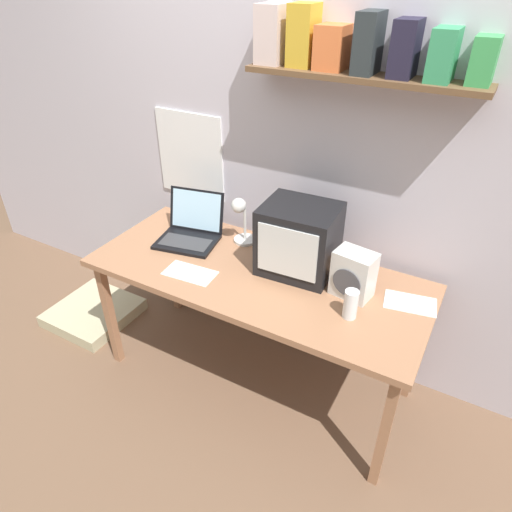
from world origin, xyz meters
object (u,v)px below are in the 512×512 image
at_px(juice_glass, 350,305).
at_px(floor_cushion, 94,312).
at_px(corner_desk, 256,282).
at_px(laptop, 191,228).
at_px(desk_lamp, 241,217).
at_px(printed_handout, 410,303).
at_px(space_heater, 353,274).
at_px(loose_paper_near_monitor, 190,273).
at_px(crt_monitor, 299,239).

height_order(juice_glass, floor_cushion, juice_glass).
xyz_separation_m(corner_desk, laptop, (-0.49, 0.12, 0.13)).
xyz_separation_m(desk_lamp, printed_handout, (0.96, -0.08, -0.16)).
bearing_deg(space_heater, floor_cushion, -166.19).
distance_m(laptop, floor_cushion, 1.11).
bearing_deg(corner_desk, laptop, 166.06).
bearing_deg(loose_paper_near_monitor, crt_monitor, 33.49).
xyz_separation_m(desk_lamp, juice_glass, (0.74, -0.31, -0.10)).
bearing_deg(corner_desk, floor_cushion, -176.01).
height_order(crt_monitor, space_heater, crt_monitor).
bearing_deg(corner_desk, juice_glass, -10.24).
distance_m(crt_monitor, space_heater, 0.33).
bearing_deg(corner_desk, space_heater, 7.53).
height_order(crt_monitor, loose_paper_near_monitor, crt_monitor).
bearing_deg(laptop, floor_cushion, -175.82).
relative_size(crt_monitor, space_heater, 1.64).
bearing_deg(loose_paper_near_monitor, juice_glass, 5.34).
xyz_separation_m(crt_monitor, space_heater, (0.31, -0.07, -0.06)).
xyz_separation_m(corner_desk, printed_handout, (0.75, 0.13, 0.06)).
height_order(juice_glass, loose_paper_near_monitor, juice_glass).
bearing_deg(crt_monitor, corner_desk, -145.50).
relative_size(crt_monitor, printed_handout, 1.48).
bearing_deg(printed_handout, laptop, -179.61).
bearing_deg(crt_monitor, loose_paper_near_monitor, -149.70).
bearing_deg(loose_paper_near_monitor, desk_lamp, 78.45).
xyz_separation_m(corner_desk, juice_glass, (0.53, -0.10, 0.12)).
bearing_deg(corner_desk, crt_monitor, 37.69).
xyz_separation_m(juice_glass, floor_cushion, (-1.78, 0.01, -0.78)).
height_order(crt_monitor, juice_glass, crt_monitor).
relative_size(space_heater, printed_handout, 0.90).
relative_size(crt_monitor, floor_cushion, 0.74).
height_order(desk_lamp, space_heater, desk_lamp).
bearing_deg(printed_handout, floor_cushion, -173.78).
xyz_separation_m(laptop, floor_cushion, (-0.76, -0.21, -0.78)).
relative_size(corner_desk, floor_cushion, 3.39).
bearing_deg(juice_glass, laptop, 167.97).
relative_size(loose_paper_near_monitor, floor_cushion, 0.53).
bearing_deg(floor_cushion, laptop, 15.48).
relative_size(desk_lamp, juice_glass, 2.03).
relative_size(space_heater, floor_cushion, 0.45).
relative_size(corner_desk, desk_lamp, 6.17).
bearing_deg(desk_lamp, space_heater, -2.39).
bearing_deg(corner_desk, loose_paper_near_monitor, -149.19).
distance_m(crt_monitor, printed_handout, 0.61).
height_order(space_heater, printed_handout, space_heater).
height_order(juice_glass, space_heater, space_heater).
xyz_separation_m(juice_glass, loose_paper_near_monitor, (-0.82, -0.08, -0.06)).
height_order(desk_lamp, juice_glass, desk_lamp).
relative_size(loose_paper_near_monitor, printed_handout, 1.07).
bearing_deg(printed_handout, juice_glass, -133.87).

